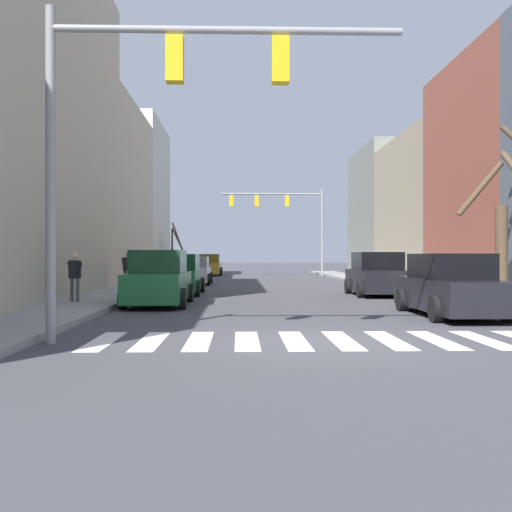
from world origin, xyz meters
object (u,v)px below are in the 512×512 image
object	(u,v)px
car_at_intersection	(450,287)
street_tree_left_near	(173,251)
traffic_signal_near	(154,100)
street_tree_left_mid	(509,226)
car_parked_right_near	(193,271)
car_parked_left_mid	(208,265)
car_parked_right_mid	(178,275)
car_parked_right_far	(377,275)
pedestrian_near_right_corner	(128,266)
car_parked_left_near	(159,280)
traffic_signal_far	(285,211)
pedestrian_waiting_at_curb	(75,273)

from	to	relation	value
car_at_intersection	street_tree_left_near	size ratio (longest dim) A/B	1.21
car_at_intersection	traffic_signal_near	bearing A→B (deg)	123.27
traffic_signal_near	street_tree_left_mid	xyz separation A→B (m)	(9.62, 6.62, -1.96)
car_parked_right_near	car_parked_left_mid	xyz separation A→B (m)	(0.08, 14.86, 0.08)
car_at_intersection	car_parked_right_mid	distance (m)	12.25
car_parked_left_mid	car_parked_right_far	xyz separation A→B (m)	(7.99, -24.45, 0.00)
pedestrian_near_right_corner	street_tree_left_near	size ratio (longest dim) A/B	0.41
traffic_signal_near	car_parked_left_near	world-z (taller)	traffic_signal_near
traffic_signal_near	car_parked_left_mid	xyz separation A→B (m)	(-0.91, 37.23, -3.65)
traffic_signal_far	car_parked_left_near	xyz separation A→B (m)	(-6.14, -26.72, -4.23)
street_tree_left_near	traffic_signal_far	bearing A→B (deg)	1.41
car_parked_left_near	car_parked_left_mid	xyz separation A→B (m)	(0.11, 28.94, -0.02)
traffic_signal_near	car_at_intersection	xyz separation A→B (m)	(7.14, 4.68, -3.68)
traffic_signal_far	car_parked_right_near	distance (m)	14.70
traffic_signal_near	pedestrian_near_right_corner	xyz separation A→B (m)	(-3.44, 15.97, -3.34)
traffic_signal_near	car_parked_right_far	size ratio (longest dim) A/B	1.59
traffic_signal_far	street_tree_left_near	xyz separation A→B (m)	(-8.56, -0.21, -3.08)
car_parked_right_far	traffic_signal_near	bearing A→B (deg)	150.99
traffic_signal_near	car_parked_left_near	bearing A→B (deg)	96.99
traffic_signal_near	pedestrian_near_right_corner	distance (m)	16.68
car_parked_right_far	pedestrian_near_right_corner	distance (m)	11.01
car_parked_right_mid	car_parked_left_mid	xyz separation A→B (m)	(0.07, 23.38, 0.03)
traffic_signal_far	street_tree_left_near	distance (m)	9.10
street_tree_left_mid	street_tree_left_near	world-z (taller)	street_tree_left_mid
car_parked_right_far	street_tree_left_mid	xyz separation A→B (m)	(2.54, -6.15, 1.69)
car_parked_right_far	street_tree_left_mid	size ratio (longest dim) A/B	0.76
street_tree_left_mid	street_tree_left_near	bearing A→B (deg)	114.87
car_parked_left_mid	car_parked_right_far	bearing A→B (deg)	-161.90
car_parked_left_mid	street_tree_left_mid	size ratio (longest dim) A/B	0.90
traffic_signal_near	street_tree_left_near	bearing A→B (deg)	95.64
car_parked_right_near	car_parked_left_mid	world-z (taller)	car_parked_left_mid
car_at_intersection	street_tree_left_mid	distance (m)	3.58
traffic_signal_far	car_at_intersection	bearing A→B (deg)	-86.20
car_at_intersection	car_parked_left_mid	xyz separation A→B (m)	(-8.05, 32.54, 0.03)
pedestrian_near_right_corner	street_tree_left_near	world-z (taller)	street_tree_left_near
car_parked_right_near	pedestrian_waiting_at_curb	bearing A→B (deg)	169.49
traffic_signal_far	car_parked_left_near	world-z (taller)	traffic_signal_far
car_parked_left_near	pedestrian_near_right_corner	bearing A→B (deg)	17.50
car_parked_right_near	street_tree_left_mid	world-z (taller)	street_tree_left_mid
traffic_signal_near	street_tree_left_mid	distance (m)	11.84
car_parked_right_near	car_parked_left_mid	bearing A→B (deg)	-0.32
car_parked_left_mid	car_parked_left_near	bearing A→B (deg)	179.79
car_parked_right_mid	street_tree_left_mid	xyz separation A→B (m)	(10.60, -7.23, 1.72)
car_parked_left_mid	pedestrian_waiting_at_curb	size ratio (longest dim) A/B	3.15
car_parked_right_far	street_tree_left_near	size ratio (longest dim) A/B	1.03
traffic_signal_far	street_tree_left_near	size ratio (longest dim) A/B	1.98
car_parked_left_near	pedestrian_waiting_at_curb	distance (m)	2.64
car_parked_right_far	pedestrian_waiting_at_curb	world-z (taller)	car_parked_right_far
street_tree_left_mid	pedestrian_near_right_corner	bearing A→B (deg)	144.39
car_parked_right_mid	street_tree_left_near	distance (m)	21.12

